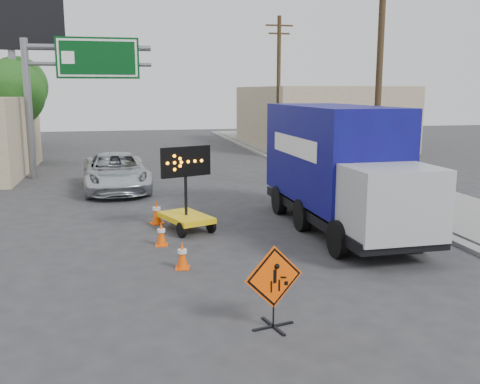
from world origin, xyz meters
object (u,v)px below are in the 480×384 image
object	(u,v)px
construction_sign	(274,285)
arrow_board	(186,212)
box_truck	(338,174)
pickup_truck	(116,172)

from	to	relation	value
construction_sign	arrow_board	xyz separation A→B (m)	(-0.74, 7.32, -0.23)
arrow_board	box_truck	xyz separation A→B (m)	(4.70, -0.83, 1.15)
construction_sign	pickup_truck	size ratio (longest dim) A/B	0.27
construction_sign	arrow_board	world-z (taller)	arrow_board
construction_sign	box_truck	world-z (taller)	box_truck
construction_sign	pickup_truck	xyz separation A→B (m)	(-2.92, 14.81, -0.02)
pickup_truck	box_truck	size ratio (longest dim) A/B	0.72
construction_sign	box_truck	size ratio (longest dim) A/B	0.19
arrow_board	box_truck	distance (m)	4.91
construction_sign	box_truck	distance (m)	7.66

